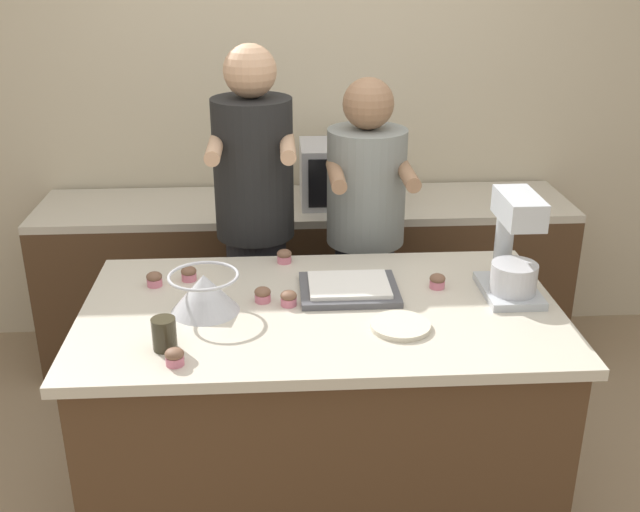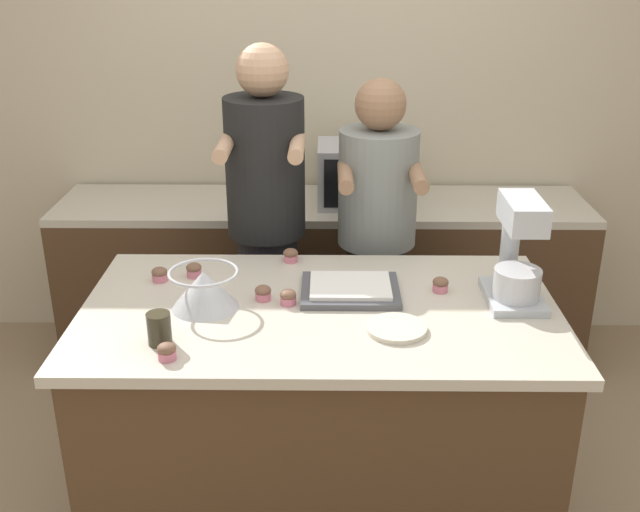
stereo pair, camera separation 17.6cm
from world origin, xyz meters
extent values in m
plane|color=#937A5B|center=(0.00, 0.00, 0.00)|extent=(16.00, 16.00, 0.00)
cube|color=beige|center=(0.00, 1.68, 1.35)|extent=(10.00, 0.06, 2.70)
cube|color=#4C331E|center=(0.00, 0.00, 0.45)|extent=(1.66, 0.92, 0.90)
cube|color=beige|center=(0.00, 0.00, 0.92)|extent=(1.73, 0.98, 0.04)
cube|color=#4C331E|center=(0.00, 1.33, 0.43)|extent=(2.80, 0.60, 0.86)
cube|color=beige|center=(0.00, 1.33, 0.88)|extent=(2.80, 0.60, 0.04)
cylinder|color=#232328|center=(-0.25, 0.77, 0.47)|extent=(0.27, 0.27, 0.94)
cylinder|color=black|center=(-0.25, 0.77, 1.25)|extent=(0.35, 0.35, 0.62)
sphere|color=tan|center=(-0.25, 0.77, 1.67)|extent=(0.23, 0.23, 0.23)
cylinder|color=tan|center=(-0.40, 0.60, 1.38)|extent=(0.06, 0.34, 0.06)
cylinder|color=tan|center=(-0.10, 0.60, 1.38)|extent=(0.06, 0.34, 0.06)
cylinder|color=#232328|center=(0.25, 0.77, 0.45)|extent=(0.28, 0.28, 0.89)
cylinder|color=gray|center=(0.25, 0.77, 1.15)|extent=(0.35, 0.35, 0.52)
sphere|color=#936B4C|center=(0.25, 0.77, 1.53)|extent=(0.22, 0.22, 0.22)
cylinder|color=#936B4C|center=(0.10, 0.60, 1.26)|extent=(0.06, 0.34, 0.06)
cylinder|color=#936B4C|center=(0.40, 0.60, 1.26)|extent=(0.06, 0.34, 0.06)
cube|color=#B2B7BC|center=(0.71, 0.06, 0.96)|extent=(0.20, 0.30, 0.03)
cylinder|color=#B2B7BC|center=(0.71, 0.18, 1.11)|extent=(0.07, 0.07, 0.27)
cube|color=#B2B7BC|center=(0.71, 0.05, 1.29)|extent=(0.13, 0.26, 0.10)
cylinder|color=#BCBCC1|center=(0.71, 0.03, 1.03)|extent=(0.17, 0.17, 0.11)
cone|color=#BCBCC1|center=(-0.42, -0.01, 1.01)|extent=(0.25, 0.25, 0.14)
torus|color=#BCBCC1|center=(-0.42, -0.01, 1.08)|extent=(0.25, 0.25, 0.01)
cube|color=#4C4C51|center=(0.11, 0.11, 0.95)|extent=(0.37, 0.30, 0.02)
cube|color=white|center=(0.11, 0.11, 0.97)|extent=(0.30, 0.24, 0.02)
cube|color=#B7B7BC|center=(0.21, 1.33, 1.05)|extent=(0.46, 0.36, 0.31)
cube|color=black|center=(0.16, 1.14, 1.05)|extent=(0.31, 0.01, 0.25)
cube|color=#2D2D2D|center=(0.37, 1.14, 1.05)|extent=(0.09, 0.01, 0.25)
cylinder|color=#332D1E|center=(-0.52, -0.27, 1.00)|extent=(0.08, 0.08, 0.11)
cylinder|color=beige|center=(0.26, -0.18, 0.95)|extent=(0.21, 0.21, 0.02)
cylinder|color=#D17084|center=(-0.63, 0.22, 0.96)|extent=(0.06, 0.06, 0.03)
ellipsoid|color=brown|center=(-0.63, 0.22, 0.98)|extent=(0.06, 0.06, 0.04)
cylinder|color=#D17084|center=(-0.12, 0.02, 0.96)|extent=(0.06, 0.06, 0.03)
ellipsoid|color=brown|center=(-0.12, 0.02, 0.98)|extent=(0.06, 0.06, 0.04)
cylinder|color=#D17084|center=(0.45, 0.14, 0.96)|extent=(0.06, 0.06, 0.03)
ellipsoid|color=brown|center=(0.45, 0.14, 0.98)|extent=(0.06, 0.06, 0.04)
cylinder|color=#D17084|center=(-0.21, 0.06, 0.96)|extent=(0.06, 0.06, 0.03)
ellipsoid|color=brown|center=(-0.21, 0.06, 0.98)|extent=(0.06, 0.06, 0.04)
cylinder|color=#D17084|center=(-0.50, 0.26, 0.96)|extent=(0.06, 0.06, 0.03)
ellipsoid|color=brown|center=(-0.50, 0.26, 0.98)|extent=(0.06, 0.06, 0.04)
cylinder|color=#D17084|center=(-0.48, -0.37, 0.96)|extent=(0.06, 0.06, 0.03)
ellipsoid|color=brown|center=(-0.48, -0.37, 0.98)|extent=(0.06, 0.06, 0.04)
cylinder|color=#D17084|center=(-0.13, 0.42, 0.96)|extent=(0.06, 0.06, 0.03)
ellipsoid|color=brown|center=(-0.13, 0.42, 0.98)|extent=(0.06, 0.06, 0.04)
camera|label=1|loc=(-0.15, -2.43, 2.16)|focal=42.00mm
camera|label=2|loc=(0.03, -2.43, 2.16)|focal=42.00mm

